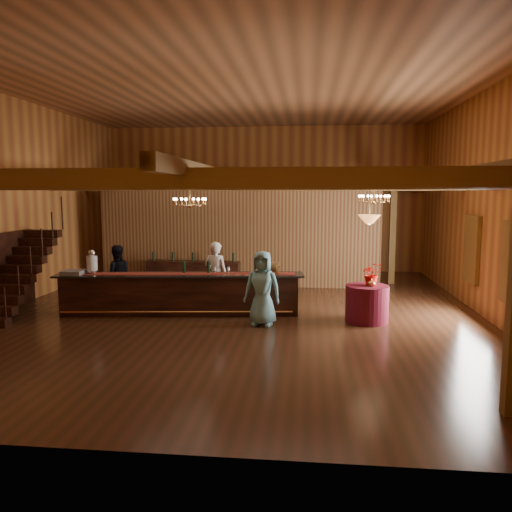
# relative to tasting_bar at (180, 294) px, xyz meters

# --- Properties ---
(floor) EXTENTS (14.00, 14.00, 0.00)m
(floor) POSITION_rel_tasting_bar_xyz_m (1.40, 0.42, -0.52)
(floor) COLOR #3F2113
(floor) RESTS_ON ground
(ceiling) EXTENTS (14.00, 14.00, 0.00)m
(ceiling) POSITION_rel_tasting_bar_xyz_m (1.40, 0.42, 4.98)
(ceiling) COLOR #B07042
(ceiling) RESTS_ON wall_back
(wall_back) EXTENTS (12.00, 0.10, 5.50)m
(wall_back) POSITION_rel_tasting_bar_xyz_m (1.40, 7.42, 2.23)
(wall_back) COLOR #AD702E
(wall_back) RESTS_ON floor
(wall_front) EXTENTS (12.00, 0.10, 5.50)m
(wall_front) POSITION_rel_tasting_bar_xyz_m (1.40, -6.58, 2.23)
(wall_front) COLOR #AD702E
(wall_front) RESTS_ON floor
(wall_left) EXTENTS (0.10, 14.00, 5.50)m
(wall_left) POSITION_rel_tasting_bar_xyz_m (-4.60, 0.42, 2.23)
(wall_left) COLOR #AD702E
(wall_left) RESTS_ON floor
(wall_right) EXTENTS (0.10, 14.00, 5.50)m
(wall_right) POSITION_rel_tasting_bar_xyz_m (7.40, 0.42, 2.23)
(wall_right) COLOR #AD702E
(wall_right) RESTS_ON floor
(beam_grid) EXTENTS (11.90, 13.90, 0.39)m
(beam_grid) POSITION_rel_tasting_bar_xyz_m (1.40, 0.93, 2.73)
(beam_grid) COLOR brown
(beam_grid) RESTS_ON wall_left
(support_posts) EXTENTS (9.20, 10.20, 3.20)m
(support_posts) POSITION_rel_tasting_bar_xyz_m (1.40, -0.08, 1.08)
(support_posts) COLOR brown
(support_posts) RESTS_ON floor
(partition_wall) EXTENTS (9.00, 0.18, 3.10)m
(partition_wall) POSITION_rel_tasting_bar_xyz_m (0.90, 3.92, 1.03)
(partition_wall) COLOR brown
(partition_wall) RESTS_ON floor
(window_right_back) EXTENTS (0.12, 1.05, 1.75)m
(window_right_back) POSITION_rel_tasting_bar_xyz_m (7.35, 1.42, 1.03)
(window_right_back) COLOR white
(window_right_back) RESTS_ON wall_right
(staircase) EXTENTS (1.00, 2.80, 2.00)m
(staircase) POSITION_rel_tasting_bar_xyz_m (-4.05, -0.32, 0.48)
(staircase) COLOR #411C11
(staircase) RESTS_ON floor
(backroom_boxes) EXTENTS (4.10, 0.60, 1.10)m
(backroom_boxes) POSITION_rel_tasting_bar_xyz_m (1.11, 5.92, 0.01)
(backroom_boxes) COLOR #411C11
(backroom_boxes) RESTS_ON floor
(tasting_bar) EXTENTS (6.13, 1.44, 1.03)m
(tasting_bar) POSITION_rel_tasting_bar_xyz_m (0.00, 0.00, 0.00)
(tasting_bar) COLOR #411C11
(tasting_bar) RESTS_ON floor
(beverage_dispenser) EXTENTS (0.26, 0.26, 0.60)m
(beverage_dispenser) POSITION_rel_tasting_bar_xyz_m (-2.16, -0.19, 0.79)
(beverage_dispenser) COLOR silver
(beverage_dispenser) RESTS_ON tasting_bar
(glass_rack_tray) EXTENTS (0.50, 0.50, 0.10)m
(glass_rack_tray) POSITION_rel_tasting_bar_xyz_m (-2.56, -0.34, 0.55)
(glass_rack_tray) COLOR gray
(glass_rack_tray) RESTS_ON tasting_bar
(raffle_drum) EXTENTS (0.34, 0.24, 0.30)m
(raffle_drum) POSITION_rel_tasting_bar_xyz_m (2.27, 0.21, 0.68)
(raffle_drum) COLOR olive
(raffle_drum) RESTS_ON tasting_bar
(bar_bottle_0) EXTENTS (0.07, 0.07, 0.30)m
(bar_bottle_0) POSITION_rel_tasting_bar_xyz_m (0.07, 0.13, 0.65)
(bar_bottle_0) COLOR black
(bar_bottle_0) RESTS_ON tasting_bar
(bar_bottle_1) EXTENTS (0.07, 0.07, 0.30)m
(bar_bottle_1) POSITION_rel_tasting_bar_xyz_m (0.68, 0.19, 0.65)
(bar_bottle_1) COLOR black
(bar_bottle_1) RESTS_ON tasting_bar
(backbar_shelf) EXTENTS (3.01, 0.64, 0.84)m
(backbar_shelf) POSITION_rel_tasting_bar_xyz_m (-0.49, 3.51, -0.10)
(backbar_shelf) COLOR #411C11
(backbar_shelf) RESTS_ON floor
(round_table) EXTENTS (1.00, 1.00, 0.86)m
(round_table) POSITION_rel_tasting_bar_xyz_m (4.52, -0.27, -0.08)
(round_table) COLOR maroon
(round_table) RESTS_ON floor
(chandelier_left) EXTENTS (0.80, 0.80, 0.56)m
(chandelier_left) POSITION_rel_tasting_bar_xyz_m (0.29, -0.02, 2.28)
(chandelier_left) COLOR #CC8D47
(chandelier_left) RESTS_ON beam_grid
(chandelier_right) EXTENTS (0.80, 0.80, 0.50)m
(chandelier_right) POSITION_rel_tasting_bar_xyz_m (4.85, 1.59, 2.34)
(chandelier_right) COLOR #CC8D47
(chandelier_right) RESTS_ON beam_grid
(pendant_lamp) EXTENTS (0.52, 0.52, 0.90)m
(pendant_lamp) POSITION_rel_tasting_bar_xyz_m (4.52, -0.27, 1.89)
(pendant_lamp) COLOR #CC8D47
(pendant_lamp) RESTS_ON beam_grid
(bartender) EXTENTS (0.72, 0.57, 1.75)m
(bartender) POSITION_rel_tasting_bar_xyz_m (0.77, 0.72, 0.36)
(bartender) COLOR silver
(bartender) RESTS_ON floor
(staff_second) EXTENTS (0.98, 0.90, 1.63)m
(staff_second) POSITION_rel_tasting_bar_xyz_m (-1.92, 0.77, 0.30)
(staff_second) COLOR black
(staff_second) RESTS_ON floor
(guest) EXTENTS (0.90, 0.66, 1.70)m
(guest) POSITION_rel_tasting_bar_xyz_m (2.12, -0.82, 0.34)
(guest) COLOR #72B9C7
(guest) RESTS_ON floor
(floor_plant) EXTENTS (0.68, 0.55, 1.23)m
(floor_plant) POSITION_rel_tasting_bar_xyz_m (2.87, 4.14, 0.10)
(floor_plant) COLOR #304B24
(floor_plant) RESTS_ON floor
(table_flowers) EXTENTS (0.55, 0.51, 0.53)m
(table_flowers) POSITION_rel_tasting_bar_xyz_m (4.63, -0.20, 0.61)
(table_flowers) COLOR red
(table_flowers) RESTS_ON round_table
(table_vase) EXTENTS (0.18, 0.18, 0.29)m
(table_vase) POSITION_rel_tasting_bar_xyz_m (4.60, -0.37, 0.49)
(table_vase) COLOR #CC8D47
(table_vase) RESTS_ON round_table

